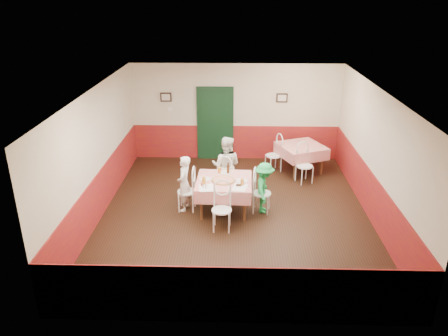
{
  "coord_description": "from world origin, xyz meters",
  "views": [
    {
      "loc": [
        0.0,
        -8.75,
        4.73
      ],
      "look_at": [
        -0.25,
        0.14,
        1.05
      ],
      "focal_mm": 35.0,
      "sensor_mm": 36.0,
      "label": 1
    }
  ],
  "objects_px": {
    "pizza": "(223,180)",
    "diner_left": "(184,184)",
    "second_table": "(301,158)",
    "chair_left": "(187,192)",
    "beer_bottle": "(228,169)",
    "chair_second_b": "(305,166)",
    "glass_b": "(242,182)",
    "chair_right": "(262,193)",
    "diner_far": "(226,166)",
    "glass_a": "(204,181)",
    "diner_right": "(264,188)",
    "glass_c": "(219,170)",
    "main_table": "(224,195)",
    "chair_far": "(226,177)",
    "chair_second_a": "(273,156)",
    "chair_near": "(222,210)",
    "wallet": "(238,185)"
  },
  "relations": [
    {
      "from": "chair_near",
      "to": "chair_second_b",
      "type": "xyz_separation_m",
      "value": [
        2.07,
        2.48,
        0.0
      ]
    },
    {
      "from": "glass_a",
      "to": "diner_left",
      "type": "relative_size",
      "value": 0.12
    },
    {
      "from": "second_table",
      "to": "chair_second_b",
      "type": "relative_size",
      "value": 1.24
    },
    {
      "from": "chair_left",
      "to": "beer_bottle",
      "type": "height_order",
      "value": "beer_bottle"
    },
    {
      "from": "chair_far",
      "to": "second_table",
      "type": "bearing_deg",
      "value": -133.21
    },
    {
      "from": "glass_a",
      "to": "diner_far",
      "type": "distance_m",
      "value": 1.21
    },
    {
      "from": "beer_bottle",
      "to": "diner_left",
      "type": "height_order",
      "value": "diner_left"
    },
    {
      "from": "second_table",
      "to": "beer_bottle",
      "type": "relative_size",
      "value": 4.71
    },
    {
      "from": "glass_b",
      "to": "chair_second_a",
      "type": "bearing_deg",
      "value": 71.23
    },
    {
      "from": "pizza",
      "to": "glass_b",
      "type": "relative_size",
      "value": 3.61
    },
    {
      "from": "chair_left",
      "to": "diner_left",
      "type": "relative_size",
      "value": 0.69
    },
    {
      "from": "second_table",
      "to": "beer_bottle",
      "type": "distance_m",
      "value": 2.86
    },
    {
      "from": "pizza",
      "to": "diner_left",
      "type": "relative_size",
      "value": 0.39
    },
    {
      "from": "chair_far",
      "to": "chair_near",
      "type": "height_order",
      "value": "same"
    },
    {
      "from": "chair_second_a",
      "to": "diner_far",
      "type": "bearing_deg",
      "value": -63.35
    },
    {
      "from": "pizza",
      "to": "glass_b",
      "type": "bearing_deg",
      "value": -27.22
    },
    {
      "from": "chair_far",
      "to": "beer_bottle",
      "type": "height_order",
      "value": "beer_bottle"
    },
    {
      "from": "diner_right",
      "to": "diner_far",
      "type": "bearing_deg",
      "value": 48.73
    },
    {
      "from": "main_table",
      "to": "diner_left",
      "type": "distance_m",
      "value": 0.94
    },
    {
      "from": "chair_left",
      "to": "diner_right",
      "type": "relative_size",
      "value": 0.76
    },
    {
      "from": "second_table",
      "to": "diner_right",
      "type": "distance_m",
      "value": 2.68
    },
    {
      "from": "main_table",
      "to": "beer_bottle",
      "type": "relative_size",
      "value": 5.14
    },
    {
      "from": "second_table",
      "to": "chair_left",
      "type": "height_order",
      "value": "chair_left"
    },
    {
      "from": "chair_second_a",
      "to": "glass_a",
      "type": "bearing_deg",
      "value": -56.36
    },
    {
      "from": "chair_right",
      "to": "pizza",
      "type": "height_order",
      "value": "chair_right"
    },
    {
      "from": "wallet",
      "to": "diner_right",
      "type": "bearing_deg",
      "value": 26.2
    },
    {
      "from": "chair_second_b",
      "to": "glass_b",
      "type": "bearing_deg",
      "value": -153.8
    },
    {
      "from": "pizza",
      "to": "glass_c",
      "type": "distance_m",
      "value": 0.47
    },
    {
      "from": "second_table",
      "to": "glass_a",
      "type": "distance_m",
      "value": 3.63
    },
    {
      "from": "glass_a",
      "to": "diner_left",
      "type": "xyz_separation_m",
      "value": [
        -0.46,
        0.25,
        -0.19
      ]
    },
    {
      "from": "glass_a",
      "to": "diner_right",
      "type": "xyz_separation_m",
      "value": [
        1.33,
        0.2,
        -0.25
      ]
    },
    {
      "from": "chair_second_a",
      "to": "diner_left",
      "type": "xyz_separation_m",
      "value": [
        -2.2,
        -2.36,
        0.2
      ]
    },
    {
      "from": "main_table",
      "to": "diner_left",
      "type": "bearing_deg",
      "value": 178.44
    },
    {
      "from": "main_table",
      "to": "diner_far",
      "type": "xyz_separation_m",
      "value": [
        0.02,
        0.9,
        0.36
      ]
    },
    {
      "from": "chair_right",
      "to": "chair_near",
      "type": "bearing_deg",
      "value": 143.47
    },
    {
      "from": "diner_left",
      "to": "diner_far",
      "type": "height_order",
      "value": "diner_far"
    },
    {
      "from": "chair_second_b",
      "to": "chair_second_a",
      "type": "bearing_deg",
      "value": 112.27
    },
    {
      "from": "chair_left",
      "to": "chair_second_a",
      "type": "distance_m",
      "value": 3.19
    },
    {
      "from": "chair_second_b",
      "to": "diner_right",
      "type": "xyz_separation_m",
      "value": [
        -1.15,
        -1.66,
        0.14
      ]
    },
    {
      "from": "chair_far",
      "to": "diner_left",
      "type": "xyz_separation_m",
      "value": [
        -0.92,
        -0.83,
        0.2
      ]
    },
    {
      "from": "chair_right",
      "to": "diner_far",
      "type": "distance_m",
      "value": 1.27
    },
    {
      "from": "main_table",
      "to": "chair_far",
      "type": "bearing_deg",
      "value": 88.44
    },
    {
      "from": "chair_second_b",
      "to": "chair_near",
      "type": "bearing_deg",
      "value": -152.55
    },
    {
      "from": "chair_far",
      "to": "beer_bottle",
      "type": "distance_m",
      "value": 0.65
    },
    {
      "from": "chair_left",
      "to": "chair_right",
      "type": "relative_size",
      "value": 1.0
    },
    {
      "from": "beer_bottle",
      "to": "glass_c",
      "type": "bearing_deg",
      "value": 167.56
    },
    {
      "from": "second_table",
      "to": "diner_right",
      "type": "height_order",
      "value": "diner_right"
    },
    {
      "from": "second_table",
      "to": "diner_right",
      "type": "relative_size",
      "value": 0.95
    },
    {
      "from": "chair_left",
      "to": "diner_right",
      "type": "bearing_deg",
      "value": 91.51
    },
    {
      "from": "glass_a",
      "to": "diner_far",
      "type": "xyz_separation_m",
      "value": [
        0.46,
        1.12,
        -0.1
      ]
    }
  ]
}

